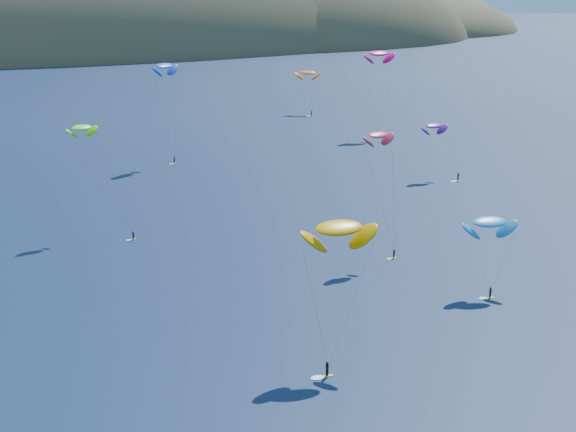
% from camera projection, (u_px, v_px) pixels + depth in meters
% --- Properties ---
extents(island, '(730.00, 300.00, 210.00)m').
position_uv_depth(island, '(88.00, 58.00, 588.40)').
color(island, '#3D3526').
rests_on(island, ground).
extents(kitesurfer_2, '(10.77, 9.72, 20.66)m').
position_uv_depth(kitesurfer_2, '(339.00, 228.00, 106.61)').
color(kitesurfer_2, '#B0EB1A').
rests_on(kitesurfer_2, ground).
extents(kitesurfer_3, '(10.99, 13.32, 22.67)m').
position_uv_depth(kitesurfer_3, '(82.00, 128.00, 158.26)').
color(kitesurfer_3, '#B0EB1A').
rests_on(kitesurfer_3, ground).
extents(kitesurfer_4, '(9.98, 9.98, 28.57)m').
position_uv_depth(kitesurfer_4, '(165.00, 66.00, 216.49)').
color(kitesurfer_4, '#B0EB1A').
rests_on(kitesurfer_4, ground).
extents(kitesurfer_5, '(9.76, 7.62, 13.92)m').
position_uv_depth(kitesurfer_5, '(490.00, 222.00, 130.51)').
color(kitesurfer_5, '#B0EB1A').
rests_on(kitesurfer_5, ground).
extents(kitesurfer_6, '(8.16, 9.58, 15.25)m').
position_uv_depth(kitesurfer_6, '(434.00, 126.00, 202.52)').
color(kitesurfer_6, '#B0EB1A').
rests_on(kitesurfer_6, ground).
extents(kitesurfer_8, '(10.74, 6.96, 28.52)m').
position_uv_depth(kitesurfer_8, '(379.00, 53.00, 253.32)').
color(kitesurfer_8, '#B0EB1A').
rests_on(kitesurfer_8, ground).
extents(kitesurfer_9, '(7.49, 8.23, 24.01)m').
position_uv_depth(kitesurfer_9, '(378.00, 135.00, 145.23)').
color(kitesurfer_9, '#B0EB1A').
rests_on(kitesurfer_9, ground).
extents(kitesurfer_11, '(9.84, 13.90, 17.10)m').
position_uv_depth(kitesurfer_11, '(307.00, 73.00, 295.68)').
color(kitesurfer_11, '#B0EB1A').
rests_on(kitesurfer_11, ground).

